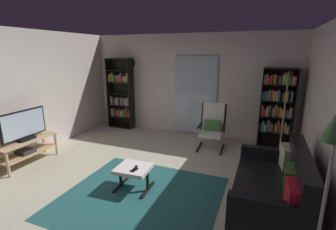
{
  "coord_description": "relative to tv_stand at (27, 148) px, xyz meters",
  "views": [
    {
      "loc": [
        1.85,
        -3.19,
        2.15
      ],
      "look_at": [
        0.21,
        0.9,
        1.0
      ],
      "focal_mm": 26.09,
      "sensor_mm": 36.0,
      "label": 1
    }
  ],
  "objects": [
    {
      "name": "glass_door_panel",
      "position": [
        2.56,
        2.92,
        0.72
      ],
      "size": [
        1.1,
        0.01,
        2.0
      ],
      "primitive_type": "cube",
      "color": "silver"
    },
    {
      "name": "bookshelf_near_tv",
      "position": [
        0.41,
        2.8,
        0.61
      ],
      "size": [
        0.73,
        0.3,
        1.98
      ],
      "color": "black",
      "rests_on": "ground"
    },
    {
      "name": "floor_lamp_by_sofa",
      "position": [
        4.69,
        -1.26,
        1.13
      ],
      "size": [
        0.22,
        0.22,
        1.82
      ],
      "color": "#A5A5AD",
      "rests_on": "ground"
    },
    {
      "name": "lounge_armchair",
      "position": [
        3.18,
        2.19,
        0.21
      ],
      "size": [
        0.59,
        0.68,
        1.02
      ],
      "color": "black",
      "rests_on": "ground"
    },
    {
      "name": "television",
      "position": [
        0.0,
        0.01,
        0.45
      ],
      "size": [
        0.2,
        0.93,
        0.58
      ],
      "color": "black",
      "rests_on": "tv_stand"
    },
    {
      "name": "ground_plane",
      "position": [
        2.37,
        0.09,
        -0.33
      ],
      "size": [
        7.02,
        7.02,
        0.0
      ],
      "primitive_type": "plane",
      "color": "#BEBAA0"
    },
    {
      "name": "tv_stand",
      "position": [
        0.0,
        0.0,
        0.0
      ],
      "size": [
        0.45,
        1.17,
        0.5
      ],
      "color": "tan",
      "rests_on": "ground"
    },
    {
      "name": "wall_clock",
      "position": [
        0.69,
        2.91,
        1.52
      ],
      "size": [
        0.29,
        0.03,
        0.29
      ],
      "color": "silver"
    },
    {
      "name": "tv_remote",
      "position": [
        2.46,
        -0.06,
        0.06
      ],
      "size": [
        0.1,
        0.15,
        0.02
      ],
      "primitive_type": "cube",
      "rotation": [
        0.0,
        0.0,
        0.44
      ],
      "color": "black",
      "rests_on": "ottoman"
    },
    {
      "name": "bookshelf_near_sofa",
      "position": [
        4.5,
        2.78,
        0.65
      ],
      "size": [
        0.71,
        0.3,
        1.81
      ],
      "color": "black",
      "rests_on": "ground"
    },
    {
      "name": "area_rug",
      "position": [
        2.61,
        -0.2,
        -0.32
      ],
      "size": [
        2.33,
        2.11,
        0.01
      ],
      "primitive_type": "cube",
      "color": "#245A5B",
      "rests_on": "ground"
    },
    {
      "name": "wall_back",
      "position": [
        2.37,
        2.99,
        0.97
      ],
      "size": [
        5.6,
        0.06,
        2.6
      ],
      "primitive_type": "cube",
      "color": "beige",
      "rests_on": "ground"
    },
    {
      "name": "leather_sofa",
      "position": [
        4.47,
        0.22,
        -0.01
      ],
      "size": [
        0.9,
        1.71,
        0.89
      ],
      "color": "black",
      "rests_on": "ground"
    },
    {
      "name": "cell_phone",
      "position": [
        2.46,
        -0.12,
        0.06
      ],
      "size": [
        0.09,
        0.15,
        0.01
      ],
      "primitive_type": "cube",
      "rotation": [
        0.0,
        0.0,
        -0.15
      ],
      "color": "black",
      "rests_on": "ottoman"
    },
    {
      "name": "ottoman",
      "position": [
        2.4,
        -0.03,
        -0.01
      ],
      "size": [
        0.54,
        0.51,
        0.38
      ],
      "color": "white",
      "rests_on": "ground"
    },
    {
      "name": "wall_left",
      "position": [
        -0.33,
        0.09,
        0.97
      ],
      "size": [
        0.06,
        6.0,
        2.6
      ],
      "primitive_type": "cube",
      "color": "beige",
      "rests_on": "ground"
    },
    {
      "name": "floor_lamp_by_shelf",
      "position": [
        4.62,
        2.28,
        1.1
      ],
      "size": [
        0.22,
        0.22,
        1.8
      ],
      "color": "#A5A5AD",
      "rests_on": "ground"
    }
  ]
}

